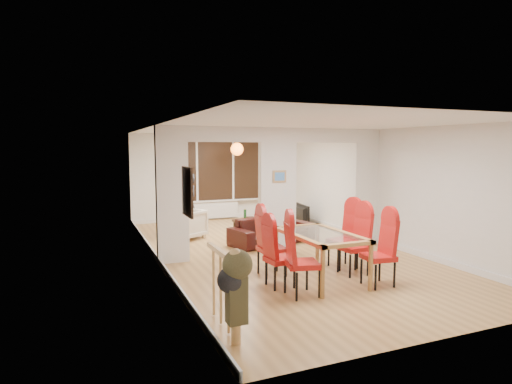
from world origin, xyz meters
TOP-DOWN VIEW (x-y plane):
  - floor at (0.00, 0.00)m, footprint 5.00×9.00m
  - room_walls at (0.00, 0.00)m, footprint 5.00×9.00m
  - divider_wall at (0.00, 0.00)m, footprint 5.00×0.18m
  - bay_window_blinds at (0.00, 4.44)m, footprint 3.00×0.08m
  - radiator at (0.00, 4.40)m, footprint 1.40×0.08m
  - pendant_light at (0.30, 3.30)m, footprint 0.36×0.36m
  - stair_newel at (-2.25, -3.20)m, footprint 0.40×1.20m
  - wall_poster at (-2.47, -2.40)m, footprint 0.04×0.52m
  - pillar_photo at (0.00, -0.10)m, footprint 0.30×0.03m
  - dining_table at (-0.17, -2.02)m, footprint 0.95×1.69m
  - dining_chair_la at (-0.81, -2.59)m, footprint 0.56×0.56m
  - dining_chair_lb at (-0.93, -2.09)m, footprint 0.45×0.45m
  - dining_chair_lc at (-0.80, -1.50)m, footprint 0.45×0.45m
  - dining_chair_ra at (0.53, -2.64)m, footprint 0.48×0.48m
  - dining_chair_rb at (0.53, -1.96)m, footprint 0.48×0.48m
  - dining_chair_rc at (0.61, -1.54)m, footprint 0.53×0.53m
  - sofa at (0.25, 0.79)m, footprint 2.16×1.28m
  - armchair at (-1.48, 2.02)m, footprint 1.05×1.06m
  - person at (-1.27, 2.56)m, footprint 0.63×0.48m
  - television at (2.00, 2.74)m, footprint 0.99×0.27m
  - coffee_table at (0.53, 2.63)m, footprint 1.11×0.62m
  - bottle at (0.29, 2.65)m, footprint 0.07×0.07m
  - bowl at (0.46, 2.73)m, footprint 0.24×0.24m
  - shoes at (-0.11, -0.35)m, footprint 0.26×0.28m

SIDE VIEW (x-z plane):
  - floor at x=0.00m, z-range -0.01..0.01m
  - shoes at x=-0.11m, z-range 0.00..0.11m
  - coffee_table at x=0.53m, z-range 0.00..0.25m
  - bowl at x=0.46m, z-range 0.25..0.30m
  - television at x=2.00m, z-range 0.00..0.56m
  - sofa at x=0.25m, z-range 0.00..0.59m
  - radiator at x=0.00m, z-range 0.05..0.55m
  - armchair at x=-1.48m, z-range 0.00..0.71m
  - bottle at x=0.29m, z-range 0.25..0.54m
  - dining_table at x=-0.17m, z-range 0.00..0.79m
  - dining_chair_lb at x=-0.93m, z-range 0.00..1.03m
  - dining_chair_lc at x=-0.80m, z-range 0.00..1.10m
  - stair_newel at x=-2.25m, z-range 0.00..1.10m
  - dining_chair_ra at x=0.53m, z-range 0.00..1.10m
  - dining_chair_rb at x=0.53m, z-range 0.00..1.11m
  - dining_chair_rc at x=0.61m, z-range 0.00..1.13m
  - dining_chair_la at x=-0.81m, z-range 0.00..1.14m
  - person at x=-1.27m, z-range 0.00..1.55m
  - room_walls at x=0.00m, z-range 0.00..2.60m
  - divider_wall at x=0.00m, z-range 0.00..2.60m
  - bay_window_blinds at x=0.00m, z-range 0.60..2.40m
  - wall_poster at x=-2.47m, z-range 1.27..1.94m
  - pillar_photo at x=0.00m, z-range 1.48..1.73m
  - pendant_light at x=0.30m, z-range 1.97..2.33m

